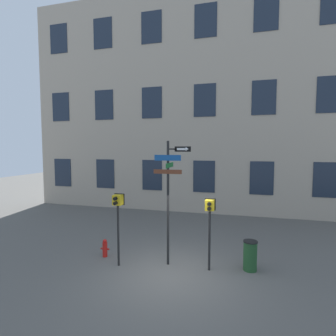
{
  "coord_description": "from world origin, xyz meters",
  "views": [
    {
      "loc": [
        2.02,
        -8.07,
        4.15
      ],
      "look_at": [
        -0.32,
        0.71,
        3.46
      ],
      "focal_mm": 28.0,
      "sensor_mm": 36.0,
      "label": 1
    }
  ],
  "objects": [
    {
      "name": "ground_plane",
      "position": [
        0.0,
        0.0,
        0.0
      ],
      "size": [
        60.0,
        60.0,
        0.0
      ],
      "primitive_type": "plane",
      "color": "#595651"
    },
    {
      "name": "building_facade",
      "position": [
        -0.0,
        8.63,
        7.08
      ],
      "size": [
        24.0,
        0.64,
        14.15
      ],
      "color": "tan",
      "rests_on": "ground_plane"
    },
    {
      "name": "pedestrian_signal_right",
      "position": [
        1.15,
        0.62,
        1.9
      ],
      "size": [
        0.36,
        0.4,
        2.45
      ],
      "color": "black",
      "rests_on": "ground_plane"
    },
    {
      "name": "trash_bin",
      "position": [
        2.5,
        0.98,
        0.51
      ],
      "size": [
        0.48,
        0.48,
        1.02
      ],
      "color": "#1E4723",
      "rests_on": "ground_plane"
    },
    {
      "name": "fire_hydrant",
      "position": [
        -2.82,
        0.71,
        0.33
      ],
      "size": [
        0.34,
        0.18,
        0.68
      ],
      "color": "red",
      "rests_on": "ground_plane"
    },
    {
      "name": "pedestrian_signal_left",
      "position": [
        -1.98,
        0.16,
        1.99
      ],
      "size": [
        0.38,
        0.4,
        2.55
      ],
      "color": "black",
      "rests_on": "ground_plane"
    },
    {
      "name": "street_sign_pole",
      "position": [
        -0.26,
        0.7,
        2.67
      ],
      "size": [
        1.31,
        0.97,
        4.4
      ],
      "color": "black",
      "rests_on": "ground_plane"
    }
  ]
}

